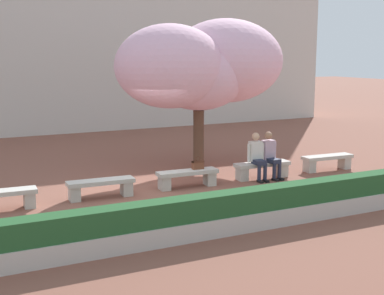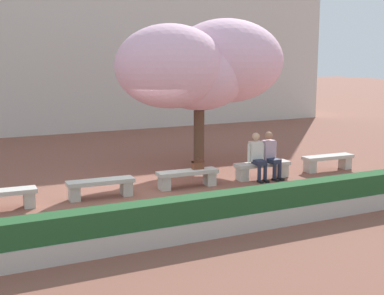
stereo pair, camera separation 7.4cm
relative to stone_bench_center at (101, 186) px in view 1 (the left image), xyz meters
name	(u,v)px [view 1 (the left image)]	position (x,y,z in m)	size (l,w,h in m)	color
ground_plane	(146,192)	(1.15, 0.00, -0.30)	(100.00, 100.00, 0.00)	brown
building_facade	(39,31)	(1.15, 12.69, 4.11)	(28.00, 4.00, 8.82)	beige
stone_bench_center	(101,186)	(0.00, 0.00, 0.00)	(1.63, 0.50, 0.45)	#BCB7AD
stone_bench_near_east	(187,176)	(2.31, 0.00, 0.00)	(1.63, 0.50, 0.45)	#BCB7AD
stone_bench_east_end	(262,168)	(4.62, 0.00, 0.00)	(1.63, 0.50, 0.45)	#BCB7AD
stone_bench_far_east	(327,160)	(6.93, 0.00, 0.00)	(1.63, 0.50, 0.45)	#BCB7AD
person_seated_left	(257,155)	(4.40, -0.05, 0.40)	(0.51, 0.70, 1.29)	black
person_seated_right	(270,153)	(4.84, -0.05, 0.40)	(0.51, 0.70, 1.29)	black
handbag	(198,164)	(2.62, 0.02, 0.28)	(0.30, 0.15, 0.34)	brown
cherry_tree_main	(202,66)	(3.77, 1.99, 2.76)	(5.30, 3.79, 4.46)	#513828
planter_hedge_foreground	(214,215)	(1.15, -3.50, 0.09)	(15.97, 0.50, 0.80)	#BCB7AD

